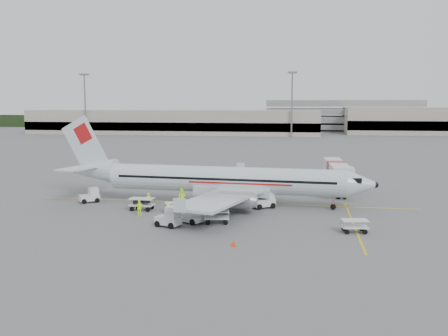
{
  "coord_description": "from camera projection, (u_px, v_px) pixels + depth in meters",
  "views": [
    {
      "loc": [
        9.17,
        -55.41,
        11.25
      ],
      "look_at": [
        0.0,
        2.0,
        3.8
      ],
      "focal_mm": 40.0,
      "sensor_mm": 36.0,
      "label": 1
    }
  ],
  "objects": [
    {
      "name": "crew_b",
      "position": [
        182.0,
        197.0,
        55.68
      ],
      "size": [
        1.15,
        1.07,
        1.89
      ],
      "primitive_type": "imported",
      "rotation": [
        0.0,
        0.0,
        -0.49
      ],
      "color": "#D0F21D",
      "rests_on": "ground"
    },
    {
      "name": "crew_c",
      "position": [
        169.0,
        212.0,
        48.44
      ],
      "size": [
        0.9,
        1.18,
        1.61
      ],
      "primitive_type": "imported",
      "rotation": [
        0.0,
        0.0,
        1.9
      ],
      "color": "#D0F21D",
      "rests_on": "ground"
    },
    {
      "name": "crew_d",
      "position": [
        139.0,
        208.0,
        50.32
      ],
      "size": [
        1.03,
        0.85,
        1.65
      ],
      "primitive_type": "imported",
      "rotation": [
        0.0,
        0.0,
        3.69
      ],
      "color": "#D0F21D",
      "rests_on": "ground"
    },
    {
      "name": "cone_stbd",
      "position": [
        234.0,
        242.0,
        39.74
      ],
      "size": [
        0.38,
        0.38,
        0.62
      ],
      "primitive_type": "cone",
      "color": "#EC3604",
      "rests_on": "ground"
    },
    {
      "name": "cart_empty_a",
      "position": [
        217.0,
        217.0,
        47.26
      ],
      "size": [
        2.59,
        1.8,
        1.24
      ],
      "primitive_type": null,
      "rotation": [
        0.0,
        0.0,
        0.17
      ],
      "color": "silver",
      "rests_on": "ground"
    },
    {
      "name": "stripe_cross",
      "position": [
        353.0,
        224.0,
        47.11
      ],
      "size": [
        0.2,
        20.0,
        0.01
      ],
      "primitive_type": "cube",
      "color": "yellow",
      "rests_on": "ground"
    },
    {
      "name": "cart_loaded_a",
      "position": [
        175.0,
        207.0,
        52.24
      ],
      "size": [
        2.33,
        1.88,
        1.06
      ],
      "primitive_type": null,
      "rotation": [
        0.0,
        0.0,
        0.39
      ],
      "color": "silver",
      "rests_on": "ground"
    },
    {
      "name": "ground",
      "position": [
        221.0,
        203.0,
        57.14
      ],
      "size": [
        360.0,
        360.0,
        0.0
      ],
      "primitive_type": "plane",
      "color": "#56595B"
    },
    {
      "name": "parking_garage",
      "position": [
        342.0,
        114.0,
        209.05
      ],
      "size": [
        62.0,
        24.0,
        14.0
      ],
      "primitive_type": null,
      "color": "slate",
      "rests_on": "ground"
    },
    {
      "name": "crew_a",
      "position": [
        149.0,
        200.0,
        54.41
      ],
      "size": [
        0.72,
        0.67,
        1.65
      ],
      "primitive_type": "imported",
      "rotation": [
        0.0,
        0.0,
        0.61
      ],
      "color": "#D0F21D",
      "rests_on": "ground"
    },
    {
      "name": "belt_loader",
      "position": [
        187.0,
        210.0,
        47.73
      ],
      "size": [
        4.74,
        3.37,
        2.41
      ],
      "primitive_type": null,
      "rotation": [
        0.0,
        0.0,
        -0.43
      ],
      "color": "silver",
      "rests_on": "ground"
    },
    {
      "name": "mast_center",
      "position": [
        292.0,
        105.0,
        170.54
      ],
      "size": [
        3.2,
        1.2,
        22.0
      ],
      "primitive_type": null,
      "color": "slate",
      "rests_on": "ground"
    },
    {
      "name": "tug_mid",
      "position": [
        168.0,
        217.0,
        46.06
      ],
      "size": [
        2.58,
        2.01,
        1.76
      ],
      "primitive_type": null,
      "rotation": [
        0.0,
        0.0,
        -0.36
      ],
      "color": "silver",
      "rests_on": "ground"
    },
    {
      "name": "cone_port",
      "position": [
        242.0,
        182.0,
        70.77
      ],
      "size": [
        0.36,
        0.36,
        0.58
      ],
      "primitive_type": "cone",
      "color": "#EC3604",
      "rests_on": "ground"
    },
    {
      "name": "cart_loaded_b",
      "position": [
        142.0,
        204.0,
        53.16
      ],
      "size": [
        2.57,
        1.56,
        1.32
      ],
      "primitive_type": null,
      "rotation": [
        0.0,
        0.0,
        -0.02
      ],
      "color": "silver",
      "rests_on": "ground"
    },
    {
      "name": "tug_fore",
      "position": [
        263.0,
        199.0,
        54.29
      ],
      "size": [
        2.82,
        2.53,
        1.89
      ],
      "primitive_type": null,
      "rotation": [
        0.0,
        0.0,
        0.59
      ],
      "color": "silver",
      "rests_on": "ground"
    },
    {
      "name": "mast_west",
      "position": [
        85.0,
        105.0,
        182.28
      ],
      "size": [
        3.2,
        1.2,
        22.0
      ],
      "primitive_type": null,
      "color": "slate",
      "rests_on": "ground"
    },
    {
      "name": "stripe_lead",
      "position": [
        221.0,
        203.0,
        57.14
      ],
      "size": [
        44.0,
        0.2,
        0.01
      ],
      "primitive_type": "cube",
      "color": "yellow",
      "rests_on": "ground"
    },
    {
      "name": "treeline",
      "position": [
        284.0,
        122.0,
        228.17
      ],
      "size": [
        300.0,
        3.0,
        6.0
      ],
      "primitive_type": null,
      "color": "black",
      "rests_on": "ground"
    },
    {
      "name": "tug_aft",
      "position": [
        89.0,
        195.0,
        57.42
      ],
      "size": [
        2.51,
        2.33,
        1.69
      ],
      "primitive_type": null,
      "rotation": [
        0.0,
        0.0,
        0.65
      ],
      "color": "silver",
      "rests_on": "ground"
    },
    {
      "name": "cart_empty_b",
      "position": [
        354.0,
        226.0,
        43.88
      ],
      "size": [
        2.43,
        1.65,
        1.18
      ],
      "primitive_type": null,
      "rotation": [
        0.0,
        0.0,
        0.15
      ],
      "color": "silver",
      "rests_on": "ground"
    },
    {
      "name": "aircraft",
      "position": [
        225.0,
        162.0,
        55.61
      ],
      "size": [
        37.02,
        29.96,
        9.7
      ],
      "primitive_type": null,
      "rotation": [
        0.0,
        0.0,
        -0.07
      ],
      "color": "silver",
      "rests_on": "ground"
    },
    {
      "name": "jet_bridge",
      "position": [
        336.0,
        176.0,
        64.58
      ],
      "size": [
        3.78,
        15.09,
        3.92
      ],
      "primitive_type": null,
      "rotation": [
        0.0,
        0.0,
        0.07
      ],
      "color": "silver",
      "rests_on": "ground"
    },
    {
      "name": "terminal_west",
      "position": [
        173.0,
        122.0,
        190.16
      ],
      "size": [
        110.0,
        22.0,
        9.0
      ],
      "primitive_type": null,
      "color": "gray",
      "rests_on": "ground"
    },
    {
      "name": "cone_nose",
      "position": [
        334.0,
        203.0,
        55.3
      ],
      "size": [
        0.41,
        0.41,
        0.67
      ],
      "primitive_type": "cone",
      "color": "#EC3604",
      "rests_on": "ground"
    }
  ]
}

